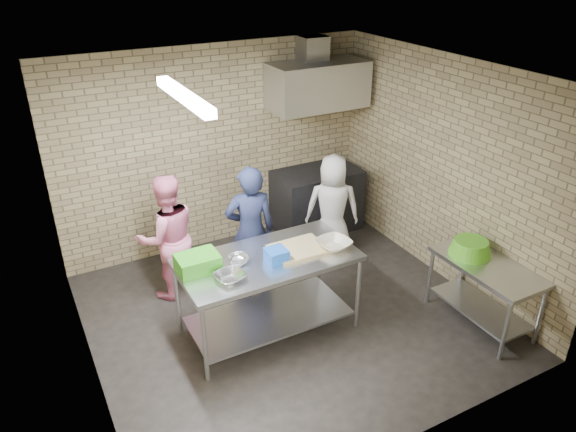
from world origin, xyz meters
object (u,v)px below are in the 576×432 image
object	(u,v)px
green_crate	(198,263)
stove	(317,200)
blue_tub	(276,255)
green_basin	(470,247)
man_navy	(250,231)
bottle_green	(338,85)
side_counter	(482,294)
prep_table	(268,295)
woman_white	(332,208)
bottle_red	(314,87)
woman_pink	(168,237)

from	to	relation	value
green_crate	stove	bearing A→B (deg)	34.96
blue_tub	green_basin	distance (m)	2.14
man_navy	bottle_green	bearing A→B (deg)	-133.72
blue_tub	bottle_green	bearing A→B (deg)	45.70
side_counter	stove	world-z (taller)	stove
prep_table	woman_white	world-z (taller)	woman_white
stove	blue_tub	size ratio (longest dim) A/B	5.89
prep_table	green_crate	bearing A→B (deg)	170.27
green_crate	woman_white	size ratio (longest dim) A/B	0.29
stove	green_basin	size ratio (longest dim) A/B	2.61
bottle_red	green_basin	bearing A→B (deg)	-82.10
prep_table	green_crate	world-z (taller)	green_crate
stove	side_counter	bearing A→B (deg)	-80.71
green_crate	man_navy	distance (m)	1.11
side_counter	stove	size ratio (longest dim) A/B	1.00
stove	green_basin	xyz separation A→B (m)	(0.43, -2.50, 0.38)
side_counter	stove	distance (m)	2.79
green_crate	bottle_green	xyz separation A→B (m)	(2.81, 1.89, 1.02)
green_crate	blue_tub	size ratio (longest dim) A/B	2.00
green_basin	bottle_green	distance (m)	2.98
side_counter	green_basin	xyz separation A→B (m)	(-0.02, 0.25, 0.46)
prep_table	side_counter	world-z (taller)	prep_table
woman_white	blue_tub	bearing A→B (deg)	67.78
green_crate	man_navy	xyz separation A→B (m)	(0.87, 0.67, -0.20)
blue_tub	woman_white	world-z (taller)	woman_white
bottle_green	woman_white	distance (m)	1.78
green_basin	man_navy	world-z (taller)	man_navy
man_navy	side_counter	bearing A→B (deg)	151.76
bottle_green	woman_white	world-z (taller)	bottle_green
bottle_green	man_navy	bearing A→B (deg)	-147.81
woman_white	bottle_green	bearing A→B (deg)	-94.95
bottle_red	prep_table	bearing A→B (deg)	-130.37
side_counter	man_navy	xyz separation A→B (m)	(-1.94, 1.77, 0.43)
blue_tub	woman_pink	size ratio (longest dim) A/B	0.13
prep_table	woman_pink	size ratio (longest dim) A/B	1.20
woman_pink	woman_white	xyz separation A→B (m)	(2.13, -0.16, -0.05)
prep_table	bottle_green	distance (m)	3.30
stove	man_navy	bearing A→B (deg)	-146.63
bottle_green	stove	bearing A→B (deg)	-151.93
blue_tub	prep_table	bearing A→B (deg)	116.57
prep_table	blue_tub	bearing A→B (deg)	-63.43
green_crate	woman_pink	bearing A→B (deg)	90.14
stove	woman_white	xyz separation A→B (m)	(-0.23, -0.77, 0.26)
green_basin	green_crate	bearing A→B (deg)	163.02
prep_table	man_navy	size ratio (longest dim) A/B	1.14
blue_tub	woman_pink	bearing A→B (deg)	120.81
green_crate	bottle_green	size ratio (longest dim) A/B	2.71
woman_pink	bottle_green	bearing A→B (deg)	-163.97
stove	bottle_green	xyz separation A→B (m)	(0.45, 0.24, 1.57)
bottle_green	green_basin	bearing A→B (deg)	-90.42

